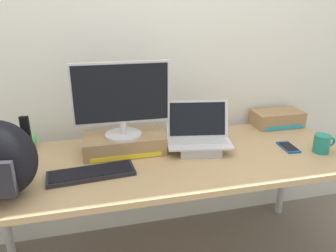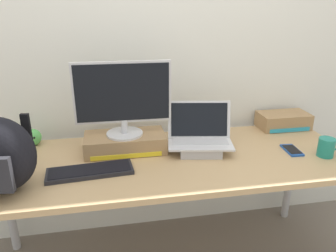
{
  "view_description": "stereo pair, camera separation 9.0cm",
  "coord_description": "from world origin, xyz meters",
  "px_view_note": "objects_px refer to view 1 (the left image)",
  "views": [
    {
      "loc": [
        -0.37,
        -1.51,
        1.48
      ],
      "look_at": [
        0.0,
        0.0,
        0.89
      ],
      "focal_mm": 34.81,
      "sensor_mm": 36.0,
      "label": 1
    },
    {
      "loc": [
        -0.28,
        -1.53,
        1.48
      ],
      "look_at": [
        0.0,
        0.0,
        0.89
      ],
      "focal_mm": 34.81,
      "sensor_mm": 36.0,
      "label": 2
    }
  ],
  "objects_px": {
    "external_keyboard": "(91,173)",
    "toner_box_cyan": "(277,118)",
    "desktop_monitor": "(122,99)",
    "coffee_mug": "(322,144)",
    "open_laptop": "(199,141)",
    "cell_phone": "(288,147)",
    "plush_toy": "(28,140)",
    "toner_box_yellow": "(124,144)"
  },
  "relations": [
    {
      "from": "open_laptop",
      "to": "toner_box_cyan",
      "type": "height_order",
      "value": "open_laptop"
    },
    {
      "from": "toner_box_yellow",
      "to": "plush_toy",
      "type": "bearing_deg",
      "value": 161.5
    },
    {
      "from": "toner_box_yellow",
      "to": "plush_toy",
      "type": "relative_size",
      "value": 4.59
    },
    {
      "from": "cell_phone",
      "to": "external_keyboard",
      "type": "bearing_deg",
      "value": -173.39
    },
    {
      "from": "coffee_mug",
      "to": "toner_box_cyan",
      "type": "height_order",
      "value": "coffee_mug"
    },
    {
      "from": "desktop_monitor",
      "to": "open_laptop",
      "type": "distance_m",
      "value": 0.48
    },
    {
      "from": "desktop_monitor",
      "to": "coffee_mug",
      "type": "height_order",
      "value": "desktop_monitor"
    },
    {
      "from": "open_laptop",
      "to": "external_keyboard",
      "type": "relative_size",
      "value": 0.91
    },
    {
      "from": "external_keyboard",
      "to": "toner_box_cyan",
      "type": "relative_size",
      "value": 1.3
    },
    {
      "from": "cell_phone",
      "to": "toner_box_cyan",
      "type": "relative_size",
      "value": 0.47
    },
    {
      "from": "coffee_mug",
      "to": "plush_toy",
      "type": "xyz_separation_m",
      "value": [
        -1.57,
        0.44,
        -0.0
      ]
    },
    {
      "from": "toner_box_yellow",
      "to": "toner_box_cyan",
      "type": "bearing_deg",
      "value": 9.3
    },
    {
      "from": "external_keyboard",
      "to": "cell_phone",
      "type": "relative_size",
      "value": 2.75
    },
    {
      "from": "desktop_monitor",
      "to": "external_keyboard",
      "type": "height_order",
      "value": "desktop_monitor"
    },
    {
      "from": "desktop_monitor",
      "to": "toner_box_yellow",
      "type": "bearing_deg",
      "value": 89.64
    },
    {
      "from": "open_laptop",
      "to": "plush_toy",
      "type": "xyz_separation_m",
      "value": [
        -0.92,
        0.25,
        -0.01
      ]
    },
    {
      "from": "toner_box_yellow",
      "to": "coffee_mug",
      "type": "xyz_separation_m",
      "value": [
        1.05,
        -0.26,
        0.0
      ]
    },
    {
      "from": "open_laptop",
      "to": "cell_phone",
      "type": "relative_size",
      "value": 2.49
    },
    {
      "from": "toner_box_yellow",
      "to": "external_keyboard",
      "type": "xyz_separation_m",
      "value": [
        -0.18,
        -0.23,
        -0.04
      ]
    },
    {
      "from": "external_keyboard",
      "to": "toner_box_yellow",
      "type": "bearing_deg",
      "value": 46.75
    },
    {
      "from": "desktop_monitor",
      "to": "toner_box_cyan",
      "type": "bearing_deg",
      "value": 10.29
    },
    {
      "from": "desktop_monitor",
      "to": "coffee_mug",
      "type": "relative_size",
      "value": 3.99
    },
    {
      "from": "external_keyboard",
      "to": "toner_box_cyan",
      "type": "height_order",
      "value": "toner_box_cyan"
    },
    {
      "from": "external_keyboard",
      "to": "coffee_mug",
      "type": "height_order",
      "value": "coffee_mug"
    },
    {
      "from": "desktop_monitor",
      "to": "external_keyboard",
      "type": "distance_m",
      "value": 0.41
    },
    {
      "from": "toner_box_cyan",
      "to": "toner_box_yellow",
      "type": "bearing_deg",
      "value": -170.7
    },
    {
      "from": "open_laptop",
      "to": "toner_box_cyan",
      "type": "distance_m",
      "value": 0.68
    },
    {
      "from": "desktop_monitor",
      "to": "plush_toy",
      "type": "bearing_deg",
      "value": 162.32
    },
    {
      "from": "cell_phone",
      "to": "plush_toy",
      "type": "xyz_separation_m",
      "value": [
        -1.42,
        0.35,
        0.04
      ]
    },
    {
      "from": "external_keyboard",
      "to": "plush_toy",
      "type": "distance_m",
      "value": 0.52
    },
    {
      "from": "desktop_monitor",
      "to": "plush_toy",
      "type": "xyz_separation_m",
      "value": [
        -0.52,
        0.17,
        -0.25
      ]
    },
    {
      "from": "toner_box_yellow",
      "to": "cell_phone",
      "type": "bearing_deg",
      "value": -10.9
    },
    {
      "from": "open_laptop",
      "to": "plush_toy",
      "type": "distance_m",
      "value": 0.95
    },
    {
      "from": "desktop_monitor",
      "to": "open_laptop",
      "type": "relative_size",
      "value": 1.35
    },
    {
      "from": "cell_phone",
      "to": "plush_toy",
      "type": "distance_m",
      "value": 1.47
    },
    {
      "from": "desktop_monitor",
      "to": "cell_phone",
      "type": "bearing_deg",
      "value": -9.9
    },
    {
      "from": "toner_box_yellow",
      "to": "desktop_monitor",
      "type": "relative_size",
      "value": 0.86
    },
    {
      "from": "desktop_monitor",
      "to": "cell_phone",
      "type": "xyz_separation_m",
      "value": [
        0.91,
        -0.17,
        -0.3
      ]
    },
    {
      "from": "desktop_monitor",
      "to": "toner_box_cyan",
      "type": "xyz_separation_m",
      "value": [
        1.04,
        0.17,
        -0.25
      ]
    },
    {
      "from": "plush_toy",
      "to": "cell_phone",
      "type": "bearing_deg",
      "value": -13.72
    },
    {
      "from": "toner_box_yellow",
      "to": "open_laptop",
      "type": "distance_m",
      "value": 0.41
    },
    {
      "from": "toner_box_yellow",
      "to": "cell_phone",
      "type": "xyz_separation_m",
      "value": [
        0.91,
        -0.17,
        -0.04
      ]
    }
  ]
}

